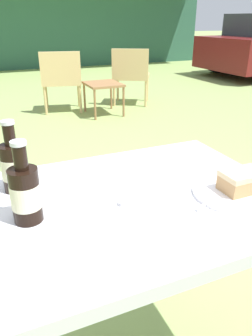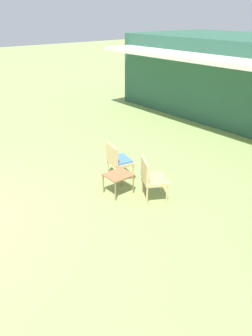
# 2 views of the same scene
# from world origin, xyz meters

# --- Properties ---
(wicker_chair_cushioned) EXTENTS (0.62, 0.56, 0.84)m
(wicker_chair_cushioned) POSITION_xyz_m (0.65, 3.89, 0.49)
(wicker_chair_cushioned) COLOR tan
(wicker_chair_cushioned) RESTS_ON ground_plane
(wicker_chair_plain) EXTENTS (0.69, 0.66, 0.84)m
(wicker_chair_plain) POSITION_xyz_m (1.72, 3.88, 0.49)
(wicker_chair_plain) COLOR tan
(wicker_chair_plain) RESTS_ON ground_plane
(garden_side_table) EXTENTS (0.46, 0.52, 0.43)m
(garden_side_table) POSITION_xyz_m (1.14, 3.52, 0.38)
(garden_side_table) COLOR #996B42
(garden_side_table) RESTS_ON ground_plane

